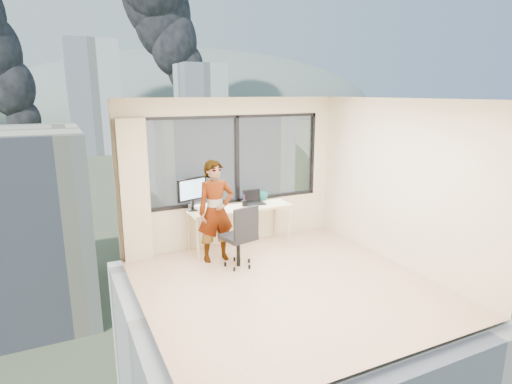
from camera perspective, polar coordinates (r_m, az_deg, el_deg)
floor at (r=6.19m, az=4.09°, el=-12.38°), size 4.00×4.00×0.01m
ceiling at (r=5.58m, az=4.55°, el=12.43°), size 4.00×4.00×0.01m
wall_front at (r=4.21m, az=18.04°, el=-6.60°), size 4.00×0.01×2.60m
wall_left at (r=5.09m, az=-15.66°, el=-2.99°), size 0.01×4.00×2.60m
wall_right at (r=6.94m, az=18.79°, el=1.13°), size 0.01×4.00×2.60m
window_wall at (r=7.49m, az=-2.97°, el=4.44°), size 3.30×0.16×1.55m
curtain at (r=6.97m, az=-16.09°, el=0.10°), size 0.45×0.14×2.30m
desk at (r=7.44m, az=-2.21°, el=-4.75°), size 1.80×0.60×0.75m
chair at (r=6.61m, az=-2.43°, el=-5.84°), size 0.63×0.63×1.03m
person at (r=6.79m, az=-5.47°, el=-2.60°), size 0.61×0.40×1.65m
monitor at (r=7.12m, az=-8.62°, el=-0.24°), size 0.57×0.29×0.56m
game_console at (r=7.28m, az=-7.64°, el=-1.88°), size 0.36×0.33×0.07m
laptop at (r=7.44m, az=-0.19°, el=-0.82°), size 0.34×0.36×0.22m
cellphone at (r=7.44m, az=0.94°, el=-1.66°), size 0.13×0.09×0.01m
pen_cup at (r=7.33m, az=-1.59°, el=-1.53°), size 0.10×0.10×0.10m
handbag at (r=7.69m, az=0.77°, el=-0.47°), size 0.28×0.21×0.19m
exterior_ground at (r=125.97m, az=-24.17°, el=4.67°), size 400.00×400.00×0.04m
near_bldg_b at (r=46.14m, az=-6.43°, el=2.51°), size 14.00×13.00×16.00m
near_bldg_c at (r=47.85m, az=18.77°, el=-1.42°), size 12.00×10.00×10.00m
far_tower_b at (r=125.31m, az=-21.12°, el=11.81°), size 13.00×13.00×30.00m
far_tower_c at (r=152.55m, az=-7.49°, el=11.96°), size 15.00×15.00×26.00m
hill_b at (r=341.11m, az=-8.16°, el=10.52°), size 300.00×220.00×96.00m
tree_b at (r=26.76m, az=-8.27°, el=-13.81°), size 7.60×7.60×9.00m
tree_c at (r=52.55m, az=3.27°, el=0.58°), size 8.40×8.40×10.00m
smoke_plume_b at (r=185.73m, az=-7.75°, el=20.87°), size 30.00×18.00×70.00m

